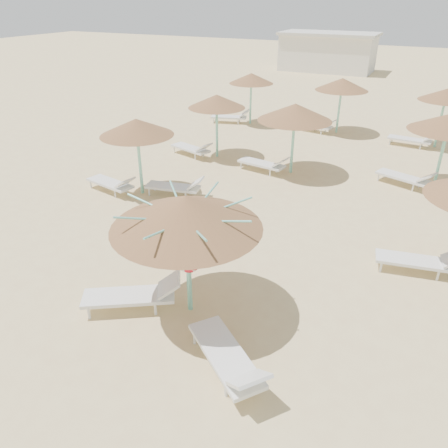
% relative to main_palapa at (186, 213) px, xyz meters
% --- Properties ---
extents(ground, '(120.00, 120.00, 0.00)m').
position_rel_main_palapa_xyz_m(ground, '(0.07, -0.11, -2.44)').
color(ground, '#DCC486').
rests_on(ground, ground).
extents(main_palapa, '(3.13, 3.13, 2.80)m').
position_rel_main_palapa_xyz_m(main_palapa, '(0.00, 0.00, 0.00)').
color(main_palapa, '#7BD6C1').
rests_on(main_palapa, ground).
extents(lounger_main_a, '(2.20, 1.70, 0.79)m').
position_rel_main_palapa_xyz_m(lounger_main_a, '(-1.11, -0.51, -2.06)').
color(lounger_main_a, white).
rests_on(lounger_main_a, ground).
extents(lounger_main_b, '(2.14, 1.88, 0.80)m').
position_rel_main_palapa_xyz_m(lounger_main_b, '(1.60, -1.33, -2.05)').
color(lounger_main_b, white).
rests_on(lounger_main_b, ground).
extents(palapa_field, '(13.89, 13.91, 2.71)m').
position_rel_main_palapa_xyz_m(palapa_field, '(0.14, 10.10, -0.13)').
color(palapa_field, '#7BD6C1').
rests_on(palapa_field, ground).
extents(service_hut, '(8.40, 4.40, 3.25)m').
position_rel_main_palapa_xyz_m(service_hut, '(-5.93, 34.89, -0.79)').
color(service_hut, silver).
rests_on(service_hut, ground).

